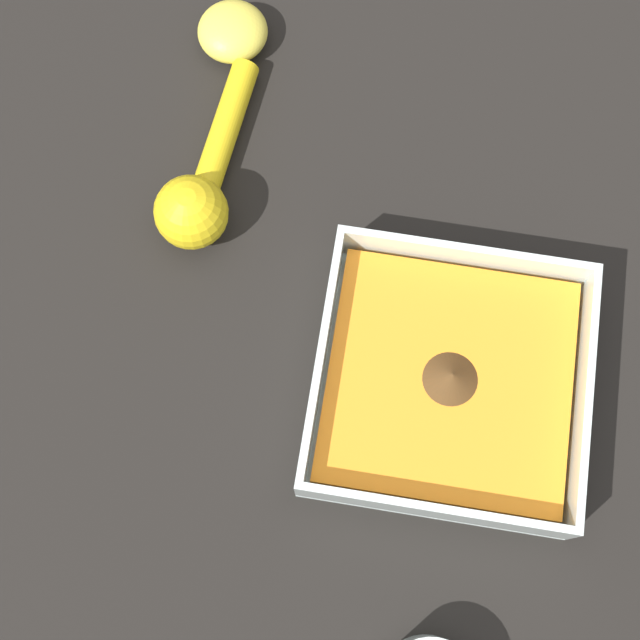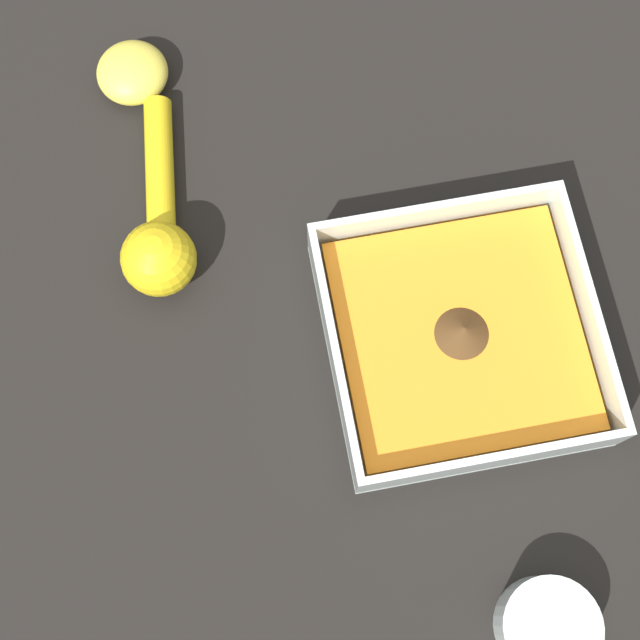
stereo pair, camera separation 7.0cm
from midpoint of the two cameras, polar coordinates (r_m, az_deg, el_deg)
name	(u,v)px [view 1 (the left image)]	position (r m, az deg, el deg)	size (l,w,h in m)	color
ground_plane	(415,374)	(0.73, 8.82, -3.87)	(4.00, 4.00, 0.00)	black
square_dish	(448,383)	(0.71, 10.97, -4.44)	(0.21, 0.21, 0.05)	silver
lemon_squeezer	(200,191)	(0.74, -5.05, 7.80)	(0.18, 0.06, 0.06)	yellow
lemon_half	(233,32)	(0.83, -3.13, 17.61)	(0.06, 0.06, 0.03)	#EFDB4C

